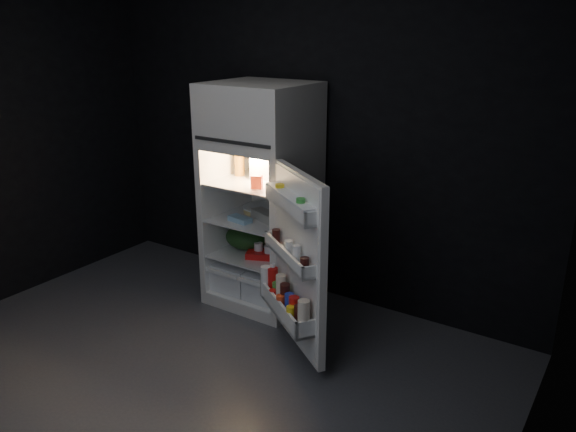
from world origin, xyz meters
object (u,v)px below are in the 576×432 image
Objects in this scene: refrigerator at (263,188)px; egg_carton at (265,216)px; milk_jug at (261,163)px; yogurt_tray at (265,255)px; fridge_door at (295,266)px.

egg_carton is at bearing -45.69° from refrigerator.
refrigerator is at bearing -65.83° from milk_jug.
yogurt_tray is at bearing -72.64° from milk_jug.
yogurt_tray is at bearing -45.14° from egg_carton.
refrigerator reaches higher than milk_jug.
refrigerator is at bearing 139.03° from fridge_door.
fridge_door is at bearing -61.58° from yogurt_tray.
fridge_door reaches higher than egg_carton.
yogurt_tray is (-0.59, 0.48, -0.22)m from fridge_door.
milk_jug is 0.42m from egg_carton.
yogurt_tray is (0.02, -0.04, -0.31)m from egg_carton.
fridge_door reaches higher than milk_jug.
refrigerator is 0.22m from egg_carton.
egg_carton is (0.12, -0.12, -0.38)m from milk_jug.
yogurt_tray is at bearing 141.10° from fridge_door.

